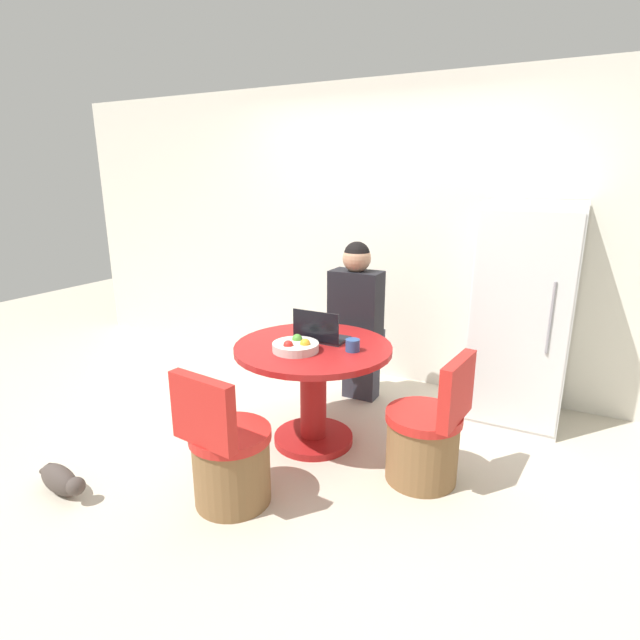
{
  "coord_description": "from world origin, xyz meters",
  "views": [
    {
      "loc": [
        1.59,
        -2.68,
        1.81
      ],
      "look_at": [
        0.08,
        0.21,
        0.87
      ],
      "focal_mm": 28.0,
      "sensor_mm": 36.0,
      "label": 1
    }
  ],
  "objects_px": {
    "dining_table": "(313,377)",
    "laptop": "(320,334)",
    "chair_near_camera": "(229,460)",
    "chair_right_side": "(426,440)",
    "refrigerator": "(523,315)",
    "fruit_bowl": "(296,346)",
    "cat": "(61,480)",
    "person_seated": "(358,316)"
  },
  "relations": [
    {
      "from": "refrigerator",
      "to": "laptop",
      "type": "distance_m",
      "value": 1.53
    },
    {
      "from": "cat",
      "to": "chair_near_camera",
      "type": "bearing_deg",
      "value": 31.39
    },
    {
      "from": "dining_table",
      "to": "person_seated",
      "type": "bearing_deg",
      "value": 90.15
    },
    {
      "from": "refrigerator",
      "to": "cat",
      "type": "relative_size",
      "value": 3.53
    },
    {
      "from": "refrigerator",
      "to": "person_seated",
      "type": "xyz_separation_m",
      "value": [
        -1.19,
        -0.31,
        -0.08
      ]
    },
    {
      "from": "laptop",
      "to": "fruit_bowl",
      "type": "height_order",
      "value": "laptop"
    },
    {
      "from": "chair_near_camera",
      "to": "dining_table",
      "type": "bearing_deg",
      "value": -90.0
    },
    {
      "from": "chair_near_camera",
      "to": "fruit_bowl",
      "type": "relative_size",
      "value": 2.75
    },
    {
      "from": "refrigerator",
      "to": "chair_right_side",
      "type": "relative_size",
      "value": 1.99
    },
    {
      "from": "chair_near_camera",
      "to": "fruit_bowl",
      "type": "bearing_deg",
      "value": -87.86
    },
    {
      "from": "chair_near_camera",
      "to": "chair_right_side",
      "type": "bearing_deg",
      "value": -134.73
    },
    {
      "from": "fruit_bowl",
      "to": "cat",
      "type": "xyz_separation_m",
      "value": [
        -0.99,
        -1.07,
        -0.66
      ]
    },
    {
      "from": "chair_right_side",
      "to": "laptop",
      "type": "distance_m",
      "value": 0.98
    },
    {
      "from": "chair_right_side",
      "to": "cat",
      "type": "relative_size",
      "value": 1.78
    },
    {
      "from": "dining_table",
      "to": "cat",
      "type": "relative_size",
      "value": 2.28
    },
    {
      "from": "fruit_bowl",
      "to": "cat",
      "type": "bearing_deg",
      "value": -132.57
    },
    {
      "from": "chair_near_camera",
      "to": "cat",
      "type": "bearing_deg",
      "value": 30.07
    },
    {
      "from": "laptop",
      "to": "cat",
      "type": "distance_m",
      "value": 1.81
    },
    {
      "from": "chair_right_side",
      "to": "laptop",
      "type": "height_order",
      "value": "laptop"
    },
    {
      "from": "refrigerator",
      "to": "dining_table",
      "type": "xyz_separation_m",
      "value": [
        -1.19,
        -1.07,
        -0.34
      ]
    },
    {
      "from": "refrigerator",
      "to": "person_seated",
      "type": "height_order",
      "value": "refrigerator"
    },
    {
      "from": "cat",
      "to": "dining_table",
      "type": "bearing_deg",
      "value": 58.05
    },
    {
      "from": "chair_near_camera",
      "to": "laptop",
      "type": "xyz_separation_m",
      "value": [
        0.1,
        0.93,
        0.5
      ]
    },
    {
      "from": "chair_right_side",
      "to": "cat",
      "type": "height_order",
      "value": "chair_right_side"
    },
    {
      "from": "chair_right_side",
      "to": "cat",
      "type": "xyz_separation_m",
      "value": [
        -1.85,
        -1.14,
        -0.18
      ]
    },
    {
      "from": "fruit_bowl",
      "to": "person_seated",
      "type": "bearing_deg",
      "value": 87.38
    },
    {
      "from": "refrigerator",
      "to": "fruit_bowl",
      "type": "height_order",
      "value": "refrigerator"
    },
    {
      "from": "cat",
      "to": "refrigerator",
      "type": "bearing_deg",
      "value": 53.95
    },
    {
      "from": "cat",
      "to": "fruit_bowl",
      "type": "bearing_deg",
      "value": 55.48
    },
    {
      "from": "chair_near_camera",
      "to": "cat",
      "type": "distance_m",
      "value": 1.03
    },
    {
      "from": "chair_near_camera",
      "to": "person_seated",
      "type": "xyz_separation_m",
      "value": [
        0.1,
        1.58,
        0.47
      ]
    },
    {
      "from": "person_seated",
      "to": "fruit_bowl",
      "type": "height_order",
      "value": "person_seated"
    },
    {
      "from": "dining_table",
      "to": "laptop",
      "type": "height_order",
      "value": "laptop"
    },
    {
      "from": "laptop",
      "to": "cat",
      "type": "bearing_deg",
      "value": 52.31
    },
    {
      "from": "person_seated",
      "to": "fruit_bowl",
      "type": "relative_size",
      "value": 4.43
    },
    {
      "from": "dining_table",
      "to": "chair_right_side",
      "type": "height_order",
      "value": "chair_right_side"
    },
    {
      "from": "person_seated",
      "to": "fruit_bowl",
      "type": "bearing_deg",
      "value": 87.38
    },
    {
      "from": "refrigerator",
      "to": "chair_right_side",
      "type": "distance_m",
      "value": 1.33
    },
    {
      "from": "refrigerator",
      "to": "person_seated",
      "type": "bearing_deg",
      "value": -165.27
    },
    {
      "from": "dining_table",
      "to": "chair_near_camera",
      "type": "xyz_separation_m",
      "value": [
        -0.1,
        -0.82,
        -0.21
      ]
    },
    {
      "from": "chair_near_camera",
      "to": "cat",
      "type": "xyz_separation_m",
      "value": [
        -0.93,
        -0.4,
        -0.18
      ]
    },
    {
      "from": "dining_table",
      "to": "cat",
      "type": "distance_m",
      "value": 1.65
    }
  ]
}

